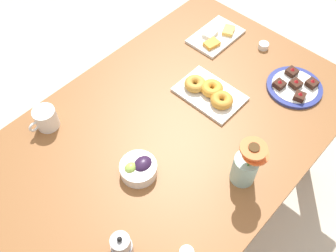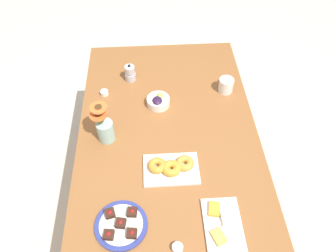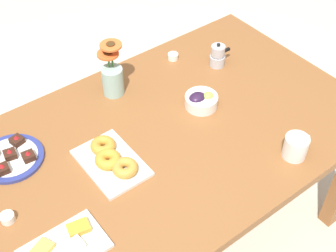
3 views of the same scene
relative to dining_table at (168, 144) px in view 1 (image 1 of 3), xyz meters
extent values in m
plane|color=beige|center=(0.00, 0.00, -0.65)|extent=(6.00, 6.00, 0.00)
cube|color=brown|center=(0.00, 0.00, 0.07)|extent=(1.60, 1.00, 0.04)
cube|color=brown|center=(-0.72, -0.42, -0.30)|extent=(0.07, 0.07, 0.70)
cube|color=brown|center=(-0.72, 0.42, -0.30)|extent=(0.07, 0.07, 0.70)
cylinder|color=white|center=(0.30, -0.38, 0.13)|extent=(0.09, 0.09, 0.09)
cylinder|color=brown|center=(0.30, -0.38, 0.17)|extent=(0.08, 0.08, 0.00)
torus|color=white|center=(0.36, -0.38, 0.13)|extent=(0.05, 0.01, 0.05)
cylinder|color=white|center=(0.21, 0.05, 0.11)|extent=(0.14, 0.14, 0.05)
ellipsoid|color=#2D1938|center=(0.19, 0.05, 0.13)|extent=(0.08, 0.06, 0.04)
ellipsoid|color=#9EC14C|center=(0.23, 0.03, 0.13)|extent=(0.05, 0.04, 0.04)
cube|color=white|center=(-0.57, -0.21, 0.09)|extent=(0.26, 0.17, 0.01)
cube|color=#EFB74C|center=(-0.63, -0.18, 0.11)|extent=(0.08, 0.07, 0.02)
cube|color=white|center=(-0.55, -0.23, 0.11)|extent=(0.07, 0.06, 0.02)
cube|color=orange|center=(-0.50, -0.18, 0.11)|extent=(0.08, 0.06, 0.02)
cube|color=white|center=(-0.26, 0.00, 0.09)|extent=(0.19, 0.28, 0.01)
torus|color=gold|center=(-0.25, -0.07, 0.12)|extent=(0.11, 0.11, 0.04)
torus|color=gold|center=(-0.27, 0.00, 0.12)|extent=(0.10, 0.10, 0.04)
torus|color=gold|center=(-0.25, 0.07, 0.12)|extent=(0.12, 0.12, 0.04)
cylinder|color=white|center=(-0.66, 0.00, 0.10)|extent=(0.05, 0.05, 0.03)
cylinder|color=#C68923|center=(-0.66, 0.00, 0.11)|extent=(0.04, 0.04, 0.01)
cylinder|color=maroon|center=(0.31, 0.37, 0.11)|extent=(0.04, 0.04, 0.01)
cylinder|color=navy|center=(-0.54, 0.24, 0.09)|extent=(0.24, 0.24, 0.01)
cylinder|color=white|center=(-0.54, 0.24, 0.09)|extent=(0.20, 0.20, 0.01)
cube|color=#381E14|center=(-0.59, 0.29, 0.11)|extent=(0.05, 0.05, 0.02)
cone|color=red|center=(-0.59, 0.29, 0.13)|extent=(0.02, 0.02, 0.01)
cube|color=#381E14|center=(-0.49, 0.29, 0.11)|extent=(0.05, 0.05, 0.02)
cone|color=red|center=(-0.49, 0.29, 0.13)|extent=(0.02, 0.02, 0.01)
cube|color=#381E14|center=(-0.59, 0.19, 0.11)|extent=(0.05, 0.05, 0.02)
cone|color=red|center=(-0.59, 0.19, 0.13)|extent=(0.02, 0.02, 0.01)
cube|color=#381E14|center=(-0.49, 0.19, 0.11)|extent=(0.05, 0.05, 0.02)
cone|color=red|center=(-0.49, 0.19, 0.13)|extent=(0.02, 0.02, 0.01)
cube|color=#381E14|center=(-0.54, 0.24, 0.11)|extent=(0.05, 0.05, 0.02)
cone|color=red|center=(-0.54, 0.24, 0.13)|extent=(0.02, 0.02, 0.01)
cylinder|color=#99C1B7|center=(-0.03, 0.34, 0.15)|extent=(0.09, 0.09, 0.13)
cylinder|color=#3D702D|center=(-0.02, 0.35, 0.26)|extent=(0.01, 0.01, 0.10)
cylinder|color=orange|center=(-0.02, 0.35, 0.31)|extent=(0.09, 0.09, 0.01)
cylinder|color=#472D14|center=(-0.02, 0.35, 0.32)|extent=(0.04, 0.04, 0.01)
cylinder|color=#3D702D|center=(-0.03, 0.36, 0.24)|extent=(0.01, 0.01, 0.06)
cylinder|color=orange|center=(-0.03, 0.36, 0.27)|extent=(0.09, 0.09, 0.01)
cylinder|color=#472D14|center=(-0.03, 0.36, 0.28)|extent=(0.04, 0.04, 0.01)
cylinder|color=#B7B7BC|center=(0.45, 0.21, 0.11)|extent=(0.07, 0.07, 0.05)
cylinder|color=#B7B7BC|center=(0.45, 0.21, 0.14)|extent=(0.05, 0.05, 0.01)
cylinder|color=#B7B7BC|center=(0.45, 0.21, 0.17)|extent=(0.06, 0.06, 0.04)
sphere|color=black|center=(0.45, 0.21, 0.20)|extent=(0.02, 0.02, 0.02)
camera|label=1|loc=(0.63, 0.58, 1.31)|focal=40.00mm
camera|label=2|loc=(-1.17, 0.07, 1.50)|focal=35.00mm
camera|label=3|loc=(-0.78, -1.02, 1.39)|focal=50.00mm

